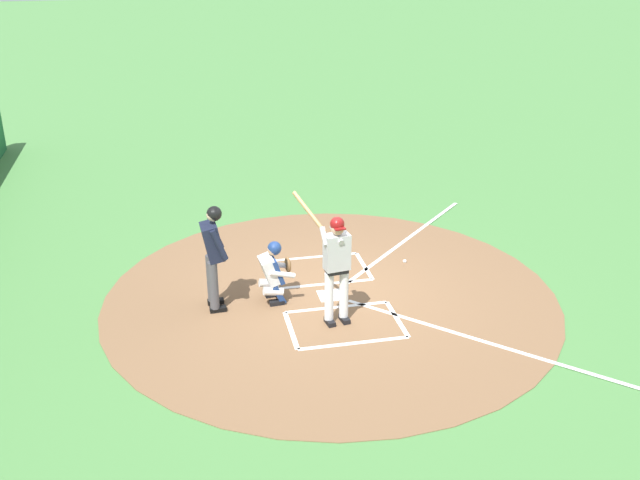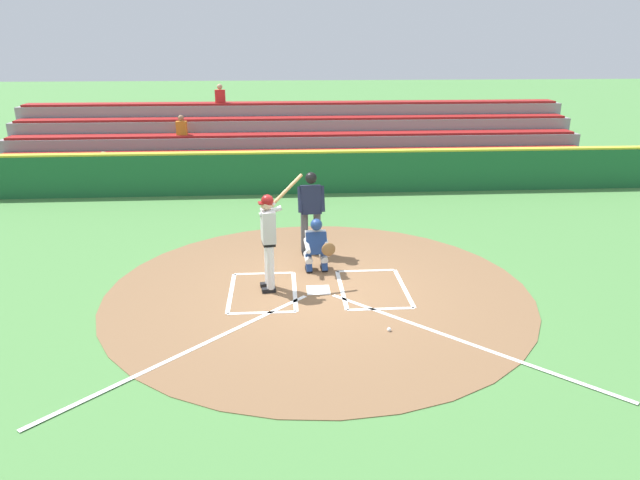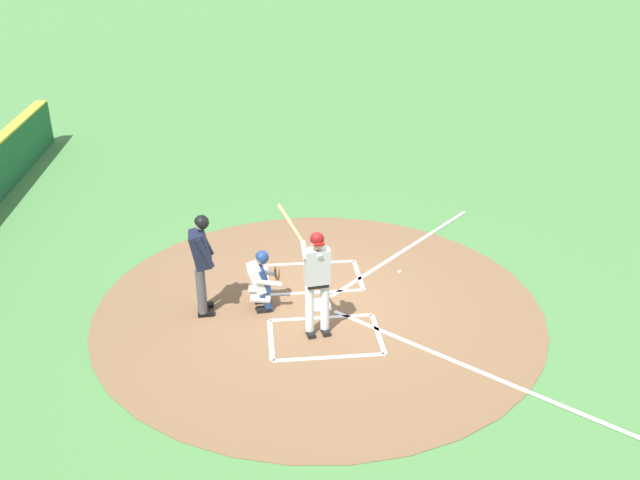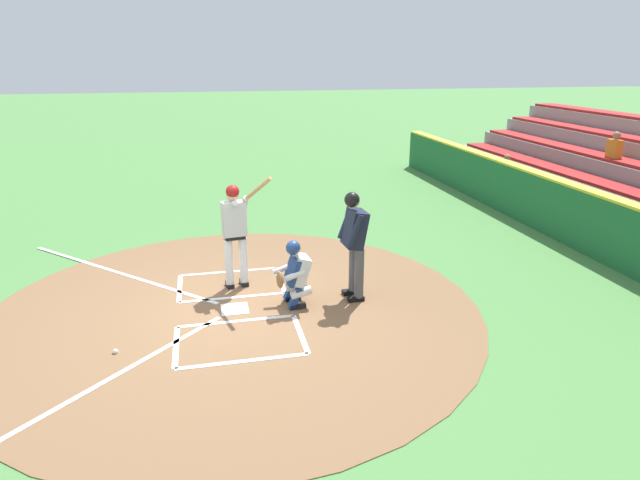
{
  "view_description": "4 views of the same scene",
  "coord_description": "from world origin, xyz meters",
  "px_view_note": "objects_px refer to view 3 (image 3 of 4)",
  "views": [
    {
      "loc": [
        11.1,
        -2.55,
        6.03
      ],
      "look_at": [
        -0.02,
        -0.19,
        1.1
      ],
      "focal_mm": 40.59,
      "sensor_mm": 36.0,
      "label": 1
    },
    {
      "loc": [
        0.69,
        10.08,
        4.53
      ],
      "look_at": [
        -0.07,
        -0.49,
        0.85
      ],
      "focal_mm": 32.52,
      "sensor_mm": 36.0,
      "label": 2
    },
    {
      "loc": [
        10.43,
        -1.08,
        6.25
      ],
      "look_at": [
        -0.17,
        0.05,
        1.22
      ],
      "focal_mm": 37.68,
      "sensor_mm": 36.0,
      "label": 3
    },
    {
      "loc": [
        -8.13,
        0.36,
        3.92
      ],
      "look_at": [
        -0.3,
        -1.37,
        1.2
      ],
      "focal_mm": 30.37,
      "sensor_mm": 36.0,
      "label": 4
    }
  ],
  "objects_px": {
    "catcher": "(262,278)",
    "plate_umpire": "(201,258)",
    "batter": "(316,276)",
    "baseball": "(399,272)"
  },
  "relations": [
    {
      "from": "catcher",
      "to": "plate_umpire",
      "type": "relative_size",
      "value": 0.61
    },
    {
      "from": "batter",
      "to": "plate_umpire",
      "type": "distance_m",
      "value": 2.09
    },
    {
      "from": "batter",
      "to": "catcher",
      "type": "xyz_separation_m",
      "value": [
        -0.95,
        -0.87,
        -0.51
      ]
    },
    {
      "from": "batter",
      "to": "catcher",
      "type": "height_order",
      "value": "batter"
    },
    {
      "from": "batter",
      "to": "plate_umpire",
      "type": "relative_size",
      "value": 1.14
    },
    {
      "from": "batter",
      "to": "plate_umpire",
      "type": "height_order",
      "value": "batter"
    },
    {
      "from": "catcher",
      "to": "plate_umpire",
      "type": "bearing_deg",
      "value": -86.59
    },
    {
      "from": "batter",
      "to": "catcher",
      "type": "distance_m",
      "value": 1.39
    },
    {
      "from": "plate_umpire",
      "to": "baseball",
      "type": "distance_m",
      "value": 4.02
    },
    {
      "from": "baseball",
      "to": "plate_umpire",
      "type": "bearing_deg",
      "value": -74.08
    }
  ]
}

